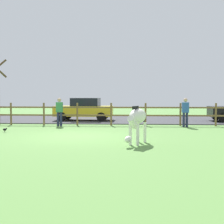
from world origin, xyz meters
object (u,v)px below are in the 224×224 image
at_px(parked_car_yellow, 84,109).
at_px(visitor_right_of_tree, 185,111).
at_px(visitor_left_of_tree, 59,111).
at_px(crow_on_grass, 5,129).
at_px(zebra, 137,119).

relative_size(parked_car_yellow, visitor_right_of_tree, 2.47).
xyz_separation_m(parked_car_yellow, visitor_left_of_tree, (-0.86, -3.79, 0.06)).
bearing_deg(visitor_right_of_tree, parked_car_yellow, 148.84).
distance_m(visitor_left_of_tree, visitor_right_of_tree, 7.24).
xyz_separation_m(crow_on_grass, visitor_left_of_tree, (1.98, 3.10, 0.78)).
bearing_deg(parked_car_yellow, visitor_right_of_tree, -31.16).
xyz_separation_m(visitor_left_of_tree, visitor_right_of_tree, (7.24, -0.06, 0.00)).
xyz_separation_m(zebra, visitor_right_of_tree, (2.80, 6.42, -0.02)).
xyz_separation_m(parked_car_yellow, visitor_right_of_tree, (6.38, -3.86, 0.06)).
bearing_deg(zebra, visitor_left_of_tree, 124.40).
height_order(parked_car_yellow, visitor_right_of_tree, visitor_right_of_tree).
distance_m(parked_car_yellow, visitor_left_of_tree, 3.89).
xyz_separation_m(zebra, crow_on_grass, (-6.42, 3.39, -0.80)).
distance_m(parked_car_yellow, visitor_right_of_tree, 7.45).
distance_m(crow_on_grass, visitor_left_of_tree, 3.76).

